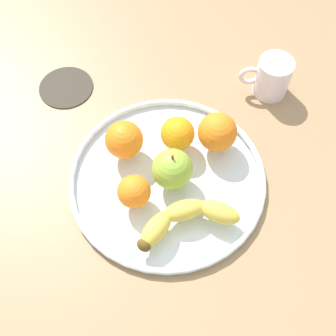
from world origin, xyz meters
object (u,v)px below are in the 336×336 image
at_px(orange_front_right, 125,140).
at_px(ambient_coaster, 67,87).
at_px(banana, 186,218).
at_px(orange_center, 178,134).
at_px(ambient_mug, 273,77).
at_px(orange_back_right, 135,192).
at_px(fruit_bowl, 168,178).
at_px(apple, 173,169).
at_px(orange_front_left, 218,132).

distance_m(orange_front_right, ambient_coaster, 0.23).
height_order(banana, ambient_coaster, banana).
bearing_deg(orange_front_right, banana, 126.02).
distance_m(orange_center, ambient_mug, 0.25).
relative_size(orange_back_right, ambient_coaster, 0.51).
relative_size(ambient_mug, ambient_coaster, 0.93).
xyz_separation_m(fruit_bowl, banana, (-0.03, 0.10, 0.03)).
distance_m(banana, orange_back_right, 0.10).
height_order(banana, apple, apple).
height_order(fruit_bowl, orange_front_right, orange_front_right).
height_order(apple, ambient_coaster, apple).
bearing_deg(orange_back_right, orange_front_left, -141.68).
bearing_deg(ambient_mug, orange_back_right, 44.12).
bearing_deg(banana, apple, -92.55).
bearing_deg(fruit_bowl, orange_front_left, -142.33).
relative_size(apple, orange_back_right, 1.38).
bearing_deg(orange_center, orange_front_left, 179.88).
height_order(orange_front_left, orange_back_right, orange_front_left).
bearing_deg(ambient_mug, orange_center, 36.53).
xyz_separation_m(banana, ambient_coaster, (0.25, -0.33, -0.03)).
distance_m(apple, orange_center, 0.08).
relative_size(orange_front_right, ambient_mug, 0.67).
xyz_separation_m(apple, orange_front_right, (0.09, -0.07, -0.00)).
relative_size(banana, apple, 2.28).
relative_size(orange_front_right, ambient_coaster, 0.62).
bearing_deg(orange_center, ambient_mug, -143.47).
bearing_deg(orange_back_right, ambient_mug, -135.88).
height_order(orange_front_left, orange_front_right, orange_front_left).
bearing_deg(apple, ambient_mug, -132.58).
height_order(orange_front_right, orange_back_right, orange_front_right).
bearing_deg(orange_center, fruit_bowl, 74.73).
xyz_separation_m(banana, orange_front_right, (0.11, -0.15, 0.02)).
height_order(orange_center, ambient_coaster, orange_center).
bearing_deg(fruit_bowl, ambient_coaster, -46.45).
relative_size(fruit_bowl, orange_front_right, 5.17).
height_order(orange_front_left, orange_center, orange_front_left).
relative_size(apple, orange_center, 1.27).
relative_size(orange_front_right, orange_back_right, 1.21).
height_order(orange_back_right, ambient_mug, ambient_mug).
xyz_separation_m(orange_center, ambient_mug, (-0.20, -0.15, -0.01)).
xyz_separation_m(apple, ambient_coaster, (0.23, -0.24, -0.05)).
bearing_deg(ambient_mug, ambient_coaster, -1.19).
height_order(orange_front_left, ambient_mug, orange_front_left).
bearing_deg(ambient_coaster, orange_front_right, 128.80).
relative_size(apple, ambient_mug, 0.77).
bearing_deg(orange_back_right, orange_front_right, -78.39).
height_order(banana, orange_center, orange_center).
height_order(fruit_bowl, ambient_coaster, fruit_bowl).
height_order(orange_center, ambient_mug, ambient_mug).
xyz_separation_m(orange_back_right, orange_center, (-0.08, -0.12, 0.00)).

